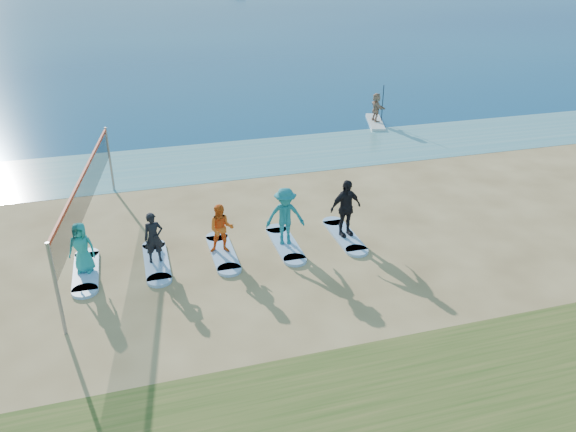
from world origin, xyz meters
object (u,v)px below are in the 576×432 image
object	(u,v)px
paddleboard	(375,122)
student_0	(82,248)
volleyball_net	(86,190)
surfboard_2	(223,253)
student_4	(346,208)
paddleboarder	(376,107)
student_3	(285,216)
surfboard_3	(285,244)
surfboard_4	(344,236)
surfboard_1	(156,262)
student_2	(221,229)
surfboard_0	(86,272)
student_1	(154,238)

from	to	relation	value
paddleboard	student_0	size ratio (longest dim) A/B	2.00
volleyball_net	surfboard_2	distance (m)	4.49
student_4	paddleboarder	bearing A→B (deg)	49.61
student_3	surfboard_2	bearing A→B (deg)	-169.55
paddleboard	surfboard_2	xyz separation A→B (m)	(-10.37, -11.75, -0.01)
paddleboard	student_4	world-z (taller)	student_4
student_0	surfboard_3	world-z (taller)	student_0
surfboard_4	student_4	world-z (taller)	student_4
surfboard_1	surfboard_2	distance (m)	1.98
student_0	student_4	size ratio (longest dim) A/B	0.80
student_4	student_2	bearing A→B (deg)	168.20
volleyball_net	surfboard_1	bearing A→B (deg)	-43.46
surfboard_1	surfboard_4	xyz separation A→B (m)	(5.95, 0.00, 0.00)
surfboard_2	student_2	world-z (taller)	student_2
surfboard_4	surfboard_0	bearing A→B (deg)	180.00
paddleboard	surfboard_1	xyz separation A→B (m)	(-12.36, -11.75, -0.01)
paddleboarder	student_4	xyz separation A→B (m)	(-6.40, -11.75, 0.17)
paddleboard	student_1	distance (m)	17.07
student_4	paddleboard	bearing A→B (deg)	49.61
student_1	student_2	world-z (taller)	student_2
paddleboarder	student_2	size ratio (longest dim) A/B	0.97
student_0	surfboard_1	bearing A→B (deg)	14.40
volleyball_net	surfboard_3	xyz separation A→B (m)	(5.72, -1.66, -1.86)
surfboard_0	student_3	bearing A→B (deg)	0.00
surfboard_0	student_0	size ratio (longest dim) A/B	1.47
student_1	student_2	xyz separation A→B (m)	(1.98, 0.00, 0.00)
surfboard_0	surfboard_3	world-z (taller)	same
student_2	student_3	size ratio (longest dim) A/B	0.84
student_2	student_4	distance (m)	3.97
paddleboard	surfboard_3	world-z (taller)	paddleboard
paddleboard	student_2	distance (m)	15.69
student_1	student_3	distance (m)	3.97
student_0	surfboard_1	distance (m)	2.14
paddleboarder	surfboard_2	xyz separation A→B (m)	(-10.37, -11.75, -0.82)
surfboard_0	surfboard_1	distance (m)	1.98
volleyball_net	student_4	size ratio (longest dim) A/B	4.79
surfboard_0	student_2	bearing A→B (deg)	0.00
surfboard_1	student_3	world-z (taller)	student_3
surfboard_3	student_4	world-z (taller)	student_4
surfboard_2	surfboard_0	bearing A→B (deg)	180.00
volleyball_net	surfboard_0	size ratio (longest dim) A/B	4.09
paddleboard	student_3	xyz separation A→B (m)	(-8.39, -11.75, 0.95)
surfboard_0	student_0	bearing A→B (deg)	0.00
student_1	student_3	bearing A→B (deg)	-7.27
paddleboard	surfboard_4	distance (m)	13.38
surfboard_2	student_3	bearing A→B (deg)	0.00
student_4	surfboard_3	bearing A→B (deg)	168.20
volleyball_net	surfboard_4	xyz separation A→B (m)	(7.70, -1.66, -1.86)
paddleboarder	surfboard_3	size ratio (longest dim) A/B	0.68
student_0	student_4	xyz separation A→B (m)	(7.94, 0.00, 0.19)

